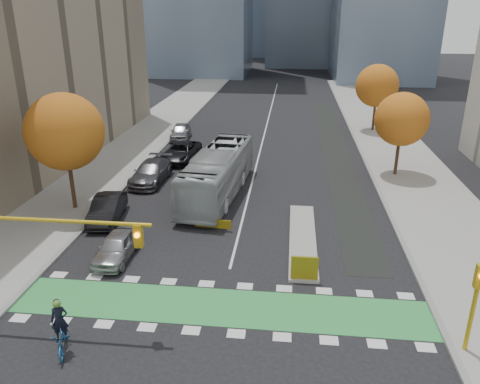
% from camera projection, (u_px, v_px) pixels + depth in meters
% --- Properties ---
extents(ground, '(300.00, 300.00, 0.00)m').
position_uv_depth(ground, '(215.00, 326.00, 20.87)').
color(ground, black).
rests_on(ground, ground).
extents(sidewalk_west, '(7.00, 120.00, 0.15)m').
position_uv_depth(sidewalk_west, '(99.00, 171.00, 40.77)').
color(sidewalk_west, gray).
rests_on(sidewalk_west, ground).
extents(sidewalk_east, '(7.00, 120.00, 0.15)m').
position_uv_depth(sidewalk_east, '(418.00, 183.00, 37.97)').
color(sidewalk_east, gray).
rests_on(sidewalk_east, ground).
extents(curb_west, '(0.30, 120.00, 0.16)m').
position_uv_depth(curb_west, '(138.00, 173.00, 40.41)').
color(curb_west, gray).
rests_on(curb_west, ground).
extents(curb_east, '(0.30, 120.00, 0.16)m').
position_uv_depth(curb_east, '(374.00, 182.00, 38.34)').
color(curb_east, gray).
rests_on(curb_east, ground).
extents(bike_crossing, '(20.00, 3.00, 0.01)m').
position_uv_depth(bike_crossing, '(220.00, 307.00, 22.26)').
color(bike_crossing, green).
rests_on(bike_crossing, ground).
extents(centre_line, '(0.15, 70.00, 0.01)m').
position_uv_depth(centre_line, '(267.00, 125.00, 57.93)').
color(centre_line, silver).
rests_on(centre_line, ground).
extents(bike_lane_paint, '(2.50, 50.00, 0.01)m').
position_uv_depth(bike_lane_paint, '(334.00, 148.00, 47.89)').
color(bike_lane_paint, black).
rests_on(bike_lane_paint, ground).
extents(median_island, '(1.60, 10.00, 0.16)m').
position_uv_depth(median_island, '(303.00, 238.00, 28.76)').
color(median_island, gray).
rests_on(median_island, ground).
extents(hazard_board, '(1.40, 0.12, 1.30)m').
position_uv_depth(hazard_board, '(305.00, 268.00, 24.06)').
color(hazard_board, yellow).
rests_on(hazard_board, median_island).
extents(tree_west, '(5.20, 5.20, 8.22)m').
position_uv_depth(tree_west, '(65.00, 132.00, 31.20)').
color(tree_west, '#332114').
rests_on(tree_west, ground).
extents(tree_east_near, '(4.40, 4.40, 7.08)m').
position_uv_depth(tree_east_near, '(402.00, 119.00, 38.25)').
color(tree_east_near, '#332114').
rests_on(tree_east_near, ground).
extents(tree_east_far, '(4.80, 4.80, 7.65)m').
position_uv_depth(tree_east_far, '(377.00, 86.00, 52.88)').
color(tree_east_far, '#332114').
rests_on(tree_east_far, ground).
extents(traffic_signal_west, '(8.53, 0.56, 5.20)m').
position_uv_depth(traffic_signal_west, '(26.00, 242.00, 19.76)').
color(traffic_signal_west, '#BF9914').
rests_on(traffic_signal_west, ground).
extents(traffic_signal_east, '(0.35, 0.43, 4.10)m').
position_uv_depth(traffic_signal_east, '(476.00, 296.00, 18.32)').
color(traffic_signal_east, '#BF9914').
rests_on(traffic_signal_east, ground).
extents(cyclist, '(1.40, 2.22, 2.42)m').
position_uv_depth(cyclist, '(62.00, 334.00, 19.14)').
color(cyclist, '#1E548A').
rests_on(cyclist, ground).
extents(bus, '(4.22, 13.00, 3.56)m').
position_uv_depth(bus, '(218.00, 173.00, 35.17)').
color(bus, '#A2A7A9').
rests_on(bus, ground).
extents(parked_car_a, '(1.82, 4.38, 1.48)m').
position_uv_depth(parked_car_a, '(117.00, 247.00, 26.36)').
color(parked_car_a, '#9FA0A5').
rests_on(parked_car_a, ground).
extents(parked_car_b, '(2.34, 5.12, 1.63)m').
position_uv_depth(parked_car_b, '(107.00, 209.00, 31.23)').
color(parked_car_b, black).
rests_on(parked_car_b, ground).
extents(parked_car_c, '(2.62, 5.96, 1.70)m').
position_uv_depth(parked_car_c, '(151.00, 172.00, 38.19)').
color(parked_car_c, '#504F55').
rests_on(parked_car_c, ground).
extents(parked_car_d, '(3.16, 6.13, 1.65)m').
position_uv_depth(parked_car_d, '(181.00, 152.00, 43.84)').
color(parked_car_d, black).
rests_on(parked_car_d, ground).
extents(parked_car_e, '(2.48, 5.12, 1.68)m').
position_uv_depth(parked_car_e, '(181.00, 131.00, 51.11)').
color(parked_car_e, '#96969B').
rests_on(parked_car_e, ground).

